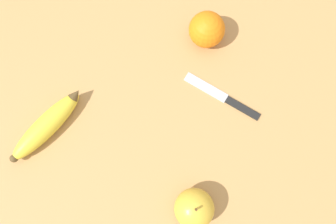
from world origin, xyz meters
TOP-DOWN VIEW (x-y plane):
  - ground_plane at (0.00, 0.00)m, footprint 3.00×3.00m
  - banana at (-0.14, -0.15)m, footprint 0.07×0.21m
  - orange at (0.03, 0.23)m, footprint 0.08×0.08m
  - apple at (0.22, -0.11)m, footprint 0.08×0.08m
  - paring_knife at (0.15, 0.13)m, footprint 0.19×0.03m

SIDE VIEW (x-z plane):
  - ground_plane at x=0.00m, z-range 0.00..0.00m
  - paring_knife at x=0.15m, z-range 0.00..0.01m
  - banana at x=-0.14m, z-range 0.00..0.04m
  - apple at x=0.22m, z-range -0.01..0.08m
  - orange at x=0.03m, z-range 0.00..0.08m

